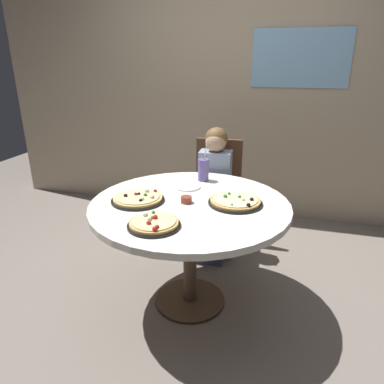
# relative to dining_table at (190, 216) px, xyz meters

# --- Properties ---
(ground_plane) EXTENTS (8.00, 8.00, 0.00)m
(ground_plane) POSITION_rel_dining_table_xyz_m (0.00, 0.00, -0.66)
(ground_plane) COLOR slate
(wall_with_window) EXTENTS (5.20, 0.14, 2.90)m
(wall_with_window) POSITION_rel_dining_table_xyz_m (0.00, 1.70, 0.79)
(wall_with_window) COLOR tan
(wall_with_window) RESTS_ON ground_plane
(dining_table) EXTENTS (1.25, 1.25, 0.75)m
(dining_table) POSITION_rel_dining_table_xyz_m (0.00, 0.00, 0.00)
(dining_table) COLOR silver
(dining_table) RESTS_ON ground_plane
(chair_wooden) EXTENTS (0.42, 0.42, 0.95)m
(chair_wooden) POSITION_rel_dining_table_xyz_m (-0.00, 0.88, -0.13)
(chair_wooden) COLOR brown
(chair_wooden) RESTS_ON ground_plane
(diner_child) EXTENTS (0.27, 0.42, 1.08)m
(diner_child) POSITION_rel_dining_table_xyz_m (0.00, 0.70, -0.17)
(diner_child) COLOR #3F4766
(diner_child) RESTS_ON ground_plane
(pizza_veggie) EXTENTS (0.34, 0.34, 0.05)m
(pizza_veggie) POSITION_rel_dining_table_xyz_m (0.28, 0.05, 0.11)
(pizza_veggie) COLOR black
(pizza_veggie) RESTS_ON dining_table
(pizza_cheese) EXTENTS (0.34, 0.34, 0.05)m
(pizza_cheese) POSITION_rel_dining_table_xyz_m (-0.32, -0.07, 0.11)
(pizza_cheese) COLOR black
(pizza_cheese) RESTS_ON dining_table
(pizza_pepperoni) EXTENTS (0.29, 0.29, 0.05)m
(pizza_pepperoni) POSITION_rel_dining_table_xyz_m (-0.09, -0.38, 0.11)
(pizza_pepperoni) COLOR black
(pizza_pepperoni) RESTS_ON dining_table
(soda_cup) EXTENTS (0.08, 0.08, 0.31)m
(soda_cup) POSITION_rel_dining_table_xyz_m (-0.02, 0.43, 0.17)
(soda_cup) COLOR #6659A5
(soda_cup) RESTS_ON dining_table
(sauce_bowl) EXTENTS (0.07, 0.07, 0.04)m
(sauce_bowl) POSITION_rel_dining_table_xyz_m (-0.02, -0.01, 0.11)
(sauce_bowl) COLOR brown
(sauce_bowl) RESTS_ON dining_table
(plate_small) EXTENTS (0.18, 0.18, 0.01)m
(plate_small) POSITION_rel_dining_table_xyz_m (-0.09, 0.25, 0.10)
(plate_small) COLOR white
(plate_small) RESTS_ON dining_table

